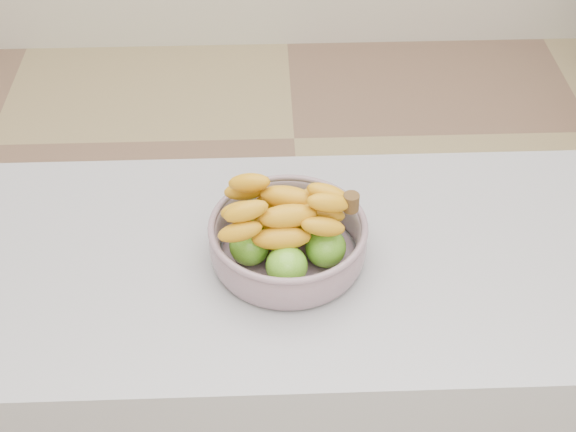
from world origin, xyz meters
name	(u,v)px	position (x,y,z in m)	size (l,w,h in m)	color
ground	(312,389)	(0.00, 0.00, 0.00)	(4.00, 4.00, 0.00)	tan
counter	(326,403)	(0.00, -0.37, 0.45)	(2.00, 0.60, 0.90)	gray
fruit_bowl	(288,237)	(-0.08, -0.37, 0.95)	(0.28, 0.28, 0.15)	#8A98A6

